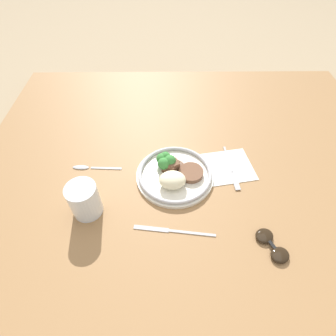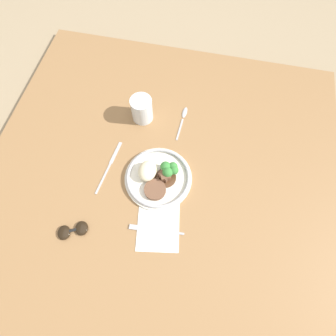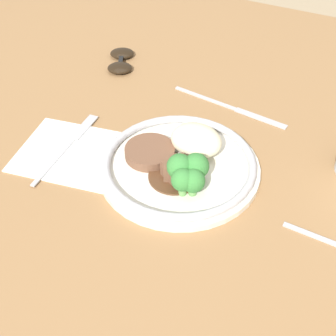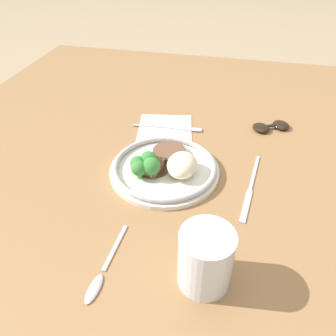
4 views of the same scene
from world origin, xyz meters
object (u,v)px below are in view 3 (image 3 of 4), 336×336
plate (180,164)px  knife (233,108)px  fork (72,141)px  sunglasses (121,60)px

plate → knife: plate is taller
fork → knife: (0.19, 0.20, -0.00)m
sunglasses → plate: bearing=-70.5°
plate → fork: size_ratio=1.30×
plate → knife: (0.01, 0.19, -0.02)m
fork → sunglasses: 0.25m
plate → sunglasses: bearing=135.8°
fork → knife: 0.28m
fork → sunglasses: sunglasses is taller
fork → knife: size_ratio=0.84×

